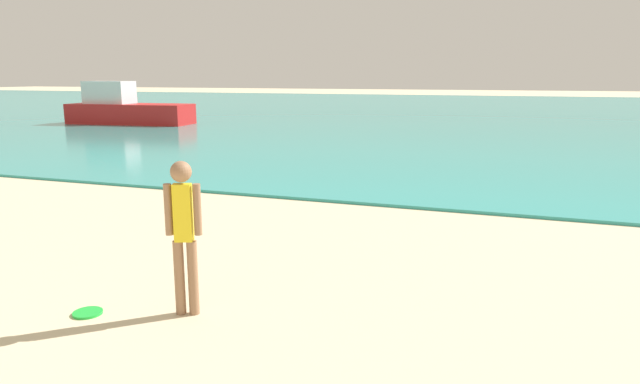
{
  "coord_description": "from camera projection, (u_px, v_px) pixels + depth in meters",
  "views": [
    {
      "loc": [
        2.38,
        1.74,
        2.37
      ],
      "look_at": [
        -0.21,
        8.96,
        0.79
      ],
      "focal_mm": 31.68,
      "sensor_mm": 36.0,
      "label": 1
    }
  ],
  "objects": [
    {
      "name": "water",
      "position": [
        486.0,
        111.0,
        38.07
      ],
      "size": [
        160.0,
        60.0,
        0.06
      ],
      "primitive_type": "cube",
      "color": "teal",
      "rests_on": "ground"
    },
    {
      "name": "person_standing",
      "position": [
        184.0,
        229.0,
        5.55
      ],
      "size": [
        0.34,
        0.21,
        1.57
      ],
      "rotation": [
        0.0,
        0.0,
        0.35
      ],
      "color": "#936B4C",
      "rests_on": "ground"
    },
    {
      "name": "frisbee",
      "position": [
        88.0,
        313.0,
        5.72
      ],
      "size": [
        0.29,
        0.29,
        0.03
      ],
      "primitive_type": "cylinder",
      "color": "green",
      "rests_on": "ground"
    },
    {
      "name": "boat_near",
      "position": [
        126.0,
        109.0,
        27.5
      ],
      "size": [
        6.19,
        2.55,
        2.05
      ],
      "rotation": [
        0.0,
        0.0,
        0.11
      ],
      "color": "red",
      "rests_on": "water"
    }
  ]
}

